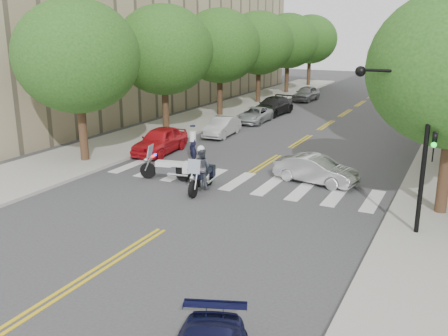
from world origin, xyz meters
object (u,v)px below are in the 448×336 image
Objects in this scene: motorcycle_police at (202,171)px; officer_standing at (193,148)px; motorcycle_parked at (170,168)px; convertible at (316,170)px.

motorcycle_police is 4.72m from officer_standing.
motorcycle_parked is 6.79m from convertible.
motorcycle_parked is 1.55× the size of officer_standing.
convertible is (6.27, 2.62, 0.06)m from motorcycle_parked.
motorcycle_police is 1.54× the size of officer_standing.
motorcycle_parked reaches higher than convertible.
motorcycle_parked is at bearing -26.14° from motorcycle_police.
motorcycle_parked is at bearing 122.60° from convertible.
convertible is (4.17, 3.34, -0.28)m from motorcycle_police.
officer_standing is at bearing 95.39° from convertible.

